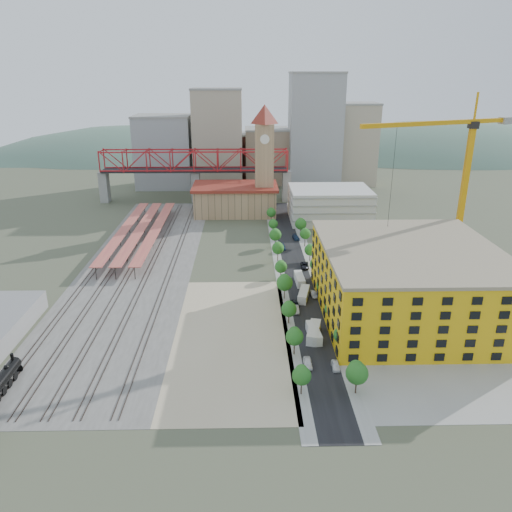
{
  "coord_description": "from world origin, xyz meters",
  "views": [
    {
      "loc": [
        -0.4,
        -139.18,
        60.94
      ],
      "look_at": [
        2.59,
        -1.75,
        10.0
      ],
      "focal_mm": 35.0,
      "sensor_mm": 36.0,
      "label": 1
    }
  ],
  "objects_px": {
    "construction_building": "(408,281)",
    "site_trailer_a": "(314,333)",
    "tower_crane": "(458,168)",
    "site_trailer_b": "(314,332)",
    "site_trailer_d": "(300,279)",
    "site_trailer_c": "(304,295)",
    "car_0": "(308,363)",
    "clock_tower": "(264,150)"
  },
  "relations": [
    {
      "from": "site_trailer_c",
      "to": "site_trailer_d",
      "type": "xyz_separation_m",
      "value": [
        0.0,
        11.2,
        -0.02
      ]
    },
    {
      "from": "clock_tower",
      "to": "construction_building",
      "type": "height_order",
      "value": "clock_tower"
    },
    {
      "from": "site_trailer_d",
      "to": "car_0",
      "type": "height_order",
      "value": "site_trailer_d"
    },
    {
      "from": "tower_crane",
      "to": "car_0",
      "type": "relative_size",
      "value": 11.8
    },
    {
      "from": "clock_tower",
      "to": "site_trailer_a",
      "type": "distance_m",
      "value": 115.99
    },
    {
      "from": "construction_building",
      "to": "site_trailer_a",
      "type": "relative_size",
      "value": 5.56
    },
    {
      "from": "tower_crane",
      "to": "site_trailer_d",
      "type": "relative_size",
      "value": 6.08
    },
    {
      "from": "car_0",
      "to": "clock_tower",
      "type": "bearing_deg",
      "value": 93.57
    },
    {
      "from": "construction_building",
      "to": "tower_crane",
      "type": "relative_size",
      "value": 0.91
    },
    {
      "from": "site_trailer_a",
      "to": "clock_tower",
      "type": "bearing_deg",
      "value": 89.92
    },
    {
      "from": "site_trailer_b",
      "to": "site_trailer_c",
      "type": "bearing_deg",
      "value": 104.01
    },
    {
      "from": "tower_crane",
      "to": "site_trailer_b",
      "type": "height_order",
      "value": "tower_crane"
    },
    {
      "from": "construction_building",
      "to": "clock_tower",
      "type": "bearing_deg",
      "value": 108.78
    },
    {
      "from": "site_trailer_b",
      "to": "site_trailer_d",
      "type": "height_order",
      "value": "site_trailer_b"
    },
    {
      "from": "clock_tower",
      "to": "site_trailer_c",
      "type": "xyz_separation_m",
      "value": [
        8.0,
        -90.1,
        -27.43
      ]
    },
    {
      "from": "tower_crane",
      "to": "car_0",
      "type": "xyz_separation_m",
      "value": [
        -49.58,
        -51.73,
        -33.46
      ]
    },
    {
      "from": "site_trailer_b",
      "to": "site_trailer_d",
      "type": "distance_m",
      "value": 33.25
    },
    {
      "from": "site_trailer_a",
      "to": "tower_crane",
      "type": "bearing_deg",
      "value": 35.88
    },
    {
      "from": "car_0",
      "to": "site_trailer_b",
      "type": "bearing_deg",
      "value": 78.16
    },
    {
      "from": "site_trailer_b",
      "to": "site_trailer_d",
      "type": "relative_size",
      "value": 1.05
    },
    {
      "from": "site_trailer_b",
      "to": "construction_building",
      "type": "bearing_deg",
      "value": 39.06
    },
    {
      "from": "site_trailer_c",
      "to": "car_0",
      "type": "height_order",
      "value": "site_trailer_c"
    },
    {
      "from": "site_trailer_c",
      "to": "car_0",
      "type": "bearing_deg",
      "value": -81.78
    },
    {
      "from": "clock_tower",
      "to": "site_trailer_d",
      "type": "height_order",
      "value": "clock_tower"
    },
    {
      "from": "construction_building",
      "to": "site_trailer_a",
      "type": "distance_m",
      "value": 29.94
    },
    {
      "from": "construction_building",
      "to": "site_trailer_a",
      "type": "bearing_deg",
      "value": -154.48
    },
    {
      "from": "site_trailer_c",
      "to": "site_trailer_b",
      "type": "bearing_deg",
      "value": -76.87
    },
    {
      "from": "site_trailer_a",
      "to": "site_trailer_b",
      "type": "relative_size",
      "value": 0.95
    },
    {
      "from": "site_trailer_c",
      "to": "site_trailer_d",
      "type": "relative_size",
      "value": 1.01
    },
    {
      "from": "tower_crane",
      "to": "site_trailer_a",
      "type": "bearing_deg",
      "value": -139.97
    },
    {
      "from": "tower_crane",
      "to": "site_trailer_a",
      "type": "distance_m",
      "value": 69.21
    },
    {
      "from": "construction_building",
      "to": "tower_crane",
      "type": "distance_m",
      "value": 41.89
    },
    {
      "from": "site_trailer_b",
      "to": "car_0",
      "type": "xyz_separation_m",
      "value": [
        -3.0,
        -12.87,
        -0.51
      ]
    },
    {
      "from": "site_trailer_d",
      "to": "clock_tower",
      "type": "bearing_deg",
      "value": 93.91
    },
    {
      "from": "construction_building",
      "to": "site_trailer_d",
      "type": "relative_size",
      "value": 5.54
    },
    {
      "from": "clock_tower",
      "to": "site_trailer_b",
      "type": "xyz_separation_m",
      "value": [
        8.0,
        -112.15,
        -27.38
      ]
    },
    {
      "from": "site_trailer_a",
      "to": "car_0",
      "type": "height_order",
      "value": "site_trailer_a"
    },
    {
      "from": "tower_crane",
      "to": "site_trailer_b",
      "type": "bearing_deg",
      "value": -140.16
    },
    {
      "from": "site_trailer_a",
      "to": "car_0",
      "type": "xyz_separation_m",
      "value": [
        -3.0,
        -12.61,
        -0.44
      ]
    },
    {
      "from": "site_trailer_d",
      "to": "car_0",
      "type": "bearing_deg",
      "value": -95.6
    },
    {
      "from": "tower_crane",
      "to": "site_trailer_b",
      "type": "xyz_separation_m",
      "value": [
        -46.58,
        -38.87,
        -32.95
      ]
    },
    {
      "from": "construction_building",
      "to": "site_trailer_c",
      "type": "distance_m",
      "value": 28.99
    }
  ]
}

